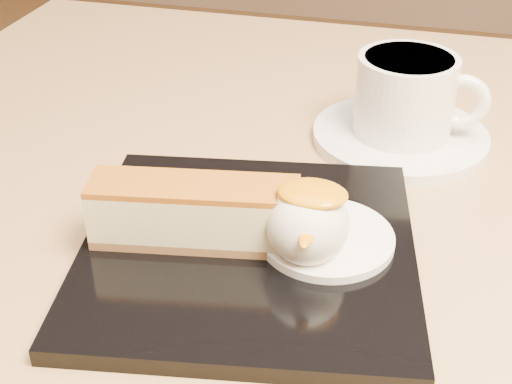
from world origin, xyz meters
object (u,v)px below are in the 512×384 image
(table, at_px, (270,346))
(coffee_cup, at_px, (408,94))
(dessert_plate, at_px, (248,250))
(cheesecake, at_px, (195,212))
(saucer, at_px, (400,136))
(ice_cream_scoop, at_px, (307,224))

(table, height_order, coffee_cup, coffee_cup)
(dessert_plate, bearing_deg, cheesecake, -171.87)
(saucer, bearing_deg, table, -126.24)
(dessert_plate, height_order, ice_cream_scoop, ice_cream_scoop)
(cheesecake, distance_m, coffee_cup, 0.23)
(ice_cream_scoop, bearing_deg, coffee_cup, 76.90)
(coffee_cup, bearing_deg, dessert_plate, -114.08)
(dessert_plate, bearing_deg, table, 91.27)
(table, xyz_separation_m, saucer, (0.09, 0.12, 0.16))
(cheesecake, relative_size, ice_cream_scoop, 2.66)
(ice_cream_scoop, relative_size, saucer, 0.35)
(ice_cream_scoop, relative_size, coffee_cup, 0.47)
(dessert_plate, relative_size, ice_cream_scoop, 4.18)
(cheesecake, xyz_separation_m, coffee_cup, (0.12, 0.20, 0.01))
(ice_cream_scoop, xyz_separation_m, coffee_cup, (0.05, 0.20, 0.01))
(cheesecake, distance_m, saucer, 0.23)
(table, distance_m, dessert_plate, 0.18)
(table, bearing_deg, ice_cream_scoop, -62.44)
(table, relative_size, ice_cream_scoop, 15.19)
(ice_cream_scoop, bearing_deg, cheesecake, -180.00)
(table, bearing_deg, coffee_cup, 53.09)
(dessert_plate, xyz_separation_m, coffee_cup, (0.09, 0.19, 0.04))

